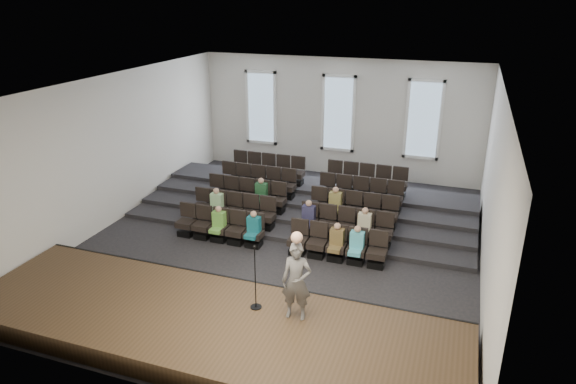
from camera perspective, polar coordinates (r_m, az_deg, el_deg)
The scene contains 14 objects.
ground at distance 16.50m, azimuth -0.66°, elevation -5.52°, with size 14.00×14.00×0.00m, color black.
ceiling at distance 14.93m, azimuth -0.74°, elevation 11.92°, with size 12.00×14.00×0.02m, color white.
wall_back at distance 22.02m, azimuth 5.63°, elevation 8.20°, with size 12.00×0.04×5.00m, color silver.
wall_front at distance 9.81m, azimuth -15.06°, elevation -9.70°, with size 12.00×0.04×5.00m, color silver.
wall_left at distance 18.40m, azimuth -18.66°, elevation 4.57°, with size 0.04×14.00×5.00m, color silver.
wall_right at distance 14.72m, azimuth 21.91°, elevation 0.08°, with size 0.04×14.00×5.00m, color silver.
stage at distance 12.39m, azimuth -9.01°, elevation -14.47°, with size 11.80×3.60×0.50m, color #412D1B.
stage_lip at distance 13.69m, azimuth -5.50°, elevation -10.48°, with size 11.80×0.06×0.52m, color black.
risers at distance 19.16m, azimuth 2.58°, elevation -0.96°, with size 11.80×4.80×0.60m.
seating_rows at distance 17.54m, azimuth 1.05°, elevation -1.39°, with size 6.80×4.70×1.67m.
windows at distance 21.91m, azimuth 5.60°, elevation 8.67°, with size 8.44×0.10×3.24m.
audience at distance 16.26m, azimuth 0.53°, elevation -2.83°, with size 5.45×2.64×1.10m.
speaker at distance 11.60m, azimuth 0.95°, elevation -9.90°, with size 0.68×0.44×1.85m, color #565452.
mic_stand at distance 12.17m, azimuth -3.63°, elevation -10.76°, with size 0.27×0.27×1.63m.
Camera 1 is at (5.06, -13.84, 7.42)m, focal length 32.00 mm.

